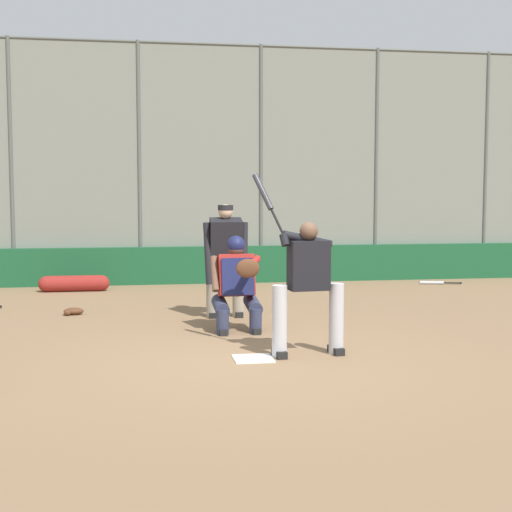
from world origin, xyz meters
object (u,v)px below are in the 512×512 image
object	(u,v)px
catcher_behind_plate	(237,282)
spare_bat_near_backstop	(435,283)
batter_at_plate	(307,283)
fielding_glove_on_dirt	(73,311)
equipment_bag_dugout_side	(74,283)
umpire_home	(226,257)

from	to	relation	value
catcher_behind_plate	spare_bat_near_backstop	world-z (taller)	catcher_behind_plate
batter_at_plate	fielding_glove_on_dirt	size ratio (longest dim) A/B	6.91
spare_bat_near_backstop	equipment_bag_dugout_side	xyz separation A→B (m)	(7.08, -0.08, 0.12)
batter_at_plate	equipment_bag_dugout_side	distance (m)	6.66
fielding_glove_on_dirt	equipment_bag_dugout_side	xyz separation A→B (m)	(0.23, -2.68, 0.10)
fielding_glove_on_dirt	umpire_home	bearing A→B (deg)	165.37
catcher_behind_plate	umpire_home	xyz separation A→B (m)	(0.02, -1.09, 0.24)
batter_at_plate	equipment_bag_dugout_side	size ratio (longest dim) A/B	1.57
batter_at_plate	spare_bat_near_backstop	size ratio (longest dim) A/B	2.52
equipment_bag_dugout_side	umpire_home	bearing A→B (deg)	127.16
umpire_home	spare_bat_near_backstop	xyz separation A→B (m)	(-4.61, -3.18, -0.86)
spare_bat_near_backstop	catcher_behind_plate	bearing A→B (deg)	57.37
spare_bat_near_backstop	fielding_glove_on_dirt	size ratio (longest dim) A/B	2.74
batter_at_plate	catcher_behind_plate	size ratio (longest dim) A/B	1.62
catcher_behind_plate	equipment_bag_dugout_side	xyz separation A→B (m)	(2.50, -4.35, -0.51)
catcher_behind_plate	umpire_home	world-z (taller)	umpire_home
batter_at_plate	catcher_behind_plate	bearing A→B (deg)	-74.58
batter_at_plate	umpire_home	bearing A→B (deg)	-82.56
catcher_behind_plate	umpire_home	size ratio (longest dim) A/B	0.76
batter_at_plate	equipment_bag_dugout_side	bearing A→B (deg)	-68.10
catcher_behind_plate	spare_bat_near_backstop	bearing A→B (deg)	-138.20
umpire_home	fielding_glove_on_dirt	size ratio (longest dim) A/B	5.62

